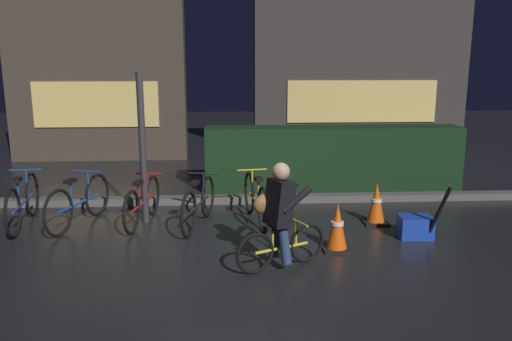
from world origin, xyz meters
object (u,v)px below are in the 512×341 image
object	(u,v)px
parked_bike_left_mid	(79,202)
parked_bike_center_right	(199,204)
street_post	(143,149)
parked_bike_leftmost	(23,202)
blue_crate	(415,227)
traffic_cone_far	(376,204)
traffic_cone_near	(337,227)
parked_bike_right_mid	(256,200)
parked_bike_center_left	(143,202)
cyclist	(279,216)
closed_umbrella	(438,214)

from	to	relation	value
parked_bike_left_mid	parked_bike_center_right	size ratio (longest dim) A/B	1.02
street_post	parked_bike_leftmost	bearing A→B (deg)	-177.83
street_post	blue_crate	xyz separation A→B (m)	(3.79, -0.90, -0.96)
parked_bike_center_right	traffic_cone_far	bearing A→B (deg)	-76.85
parked_bike_leftmost	parked_bike_center_right	bearing A→B (deg)	-101.13
parked_bike_center_right	traffic_cone_near	xyz separation A→B (m)	(1.80, -1.06, -0.04)
parked_bike_left_mid	traffic_cone_near	world-z (taller)	parked_bike_left_mid
parked_bike_center_right	parked_bike_right_mid	size ratio (longest dim) A/B	0.97
street_post	parked_bike_left_mid	world-z (taller)	street_post
street_post	parked_bike_center_left	size ratio (longest dim) A/B	1.44
cyclist	traffic_cone_near	bearing A→B (deg)	7.24
cyclist	traffic_cone_far	bearing A→B (deg)	18.40
traffic_cone_far	parked_bike_right_mid	bearing A→B (deg)	175.29
parked_bike_leftmost	parked_bike_left_mid	size ratio (longest dim) A/B	1.06
parked_bike_center_right	closed_umbrella	size ratio (longest dim) A/B	1.86
closed_umbrella	traffic_cone_far	bearing A→B (deg)	-174.80
parked_bike_leftmost	traffic_cone_near	distance (m)	4.54
traffic_cone_far	blue_crate	world-z (taller)	traffic_cone_far
parked_bike_leftmost	blue_crate	world-z (taller)	parked_bike_leftmost
traffic_cone_far	cyclist	distance (m)	2.28
street_post	closed_umbrella	size ratio (longest dim) A/B	2.62
parked_bike_right_mid	traffic_cone_near	xyz separation A→B (m)	(0.96, -1.20, -0.05)
parked_bike_center_right	cyclist	world-z (taller)	cyclist
street_post	parked_bike_center_left	distance (m)	0.79
closed_umbrella	cyclist	bearing A→B (deg)	-98.46
parked_bike_center_left	traffic_cone_near	world-z (taller)	parked_bike_center_left
parked_bike_center_left	cyclist	distance (m)	2.56
parked_bike_center_left	parked_bike_right_mid	size ratio (longest dim) A/B	0.94
parked_bike_right_mid	closed_umbrella	xyz separation A→B (m)	(2.32, -1.05, 0.06)
blue_crate	traffic_cone_near	bearing A→B (deg)	-161.13
traffic_cone_near	blue_crate	distance (m)	1.25
parked_bike_center_right	cyclist	distance (m)	1.89
blue_crate	parked_bike_left_mid	bearing A→B (deg)	170.33
parked_bike_left_mid	parked_bike_center_left	world-z (taller)	parked_bike_left_mid
street_post	parked_bike_center_right	xyz separation A→B (m)	(0.81, -0.24, -0.77)
parked_bike_center_left	blue_crate	xyz separation A→B (m)	(3.81, -0.83, -0.18)
parked_bike_right_mid	closed_umbrella	bearing A→B (deg)	-123.22
street_post	parked_bike_center_right	bearing A→B (deg)	-16.40
street_post	parked_bike_right_mid	distance (m)	1.82
parked_bike_leftmost	cyclist	bearing A→B (deg)	-123.43
street_post	parked_bike_center_left	world-z (taller)	street_post
parked_bike_left_mid	street_post	bearing A→B (deg)	-67.99
traffic_cone_near	cyclist	world-z (taller)	cyclist
parked_bike_leftmost	parked_bike_left_mid	world-z (taller)	parked_bike_leftmost
traffic_cone_near	closed_umbrella	size ratio (longest dim) A/B	0.72
parked_bike_center_left	traffic_cone_far	world-z (taller)	parked_bike_center_left
parked_bike_center_right	cyclist	xyz separation A→B (m)	(1.00, -1.58, 0.29)
traffic_cone_far	cyclist	xyz separation A→B (m)	(-1.62, -1.57, 0.33)
blue_crate	cyclist	xyz separation A→B (m)	(-1.97, -0.92, 0.48)
parked_bike_left_mid	cyclist	xyz separation A→B (m)	(2.76, -1.72, 0.28)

